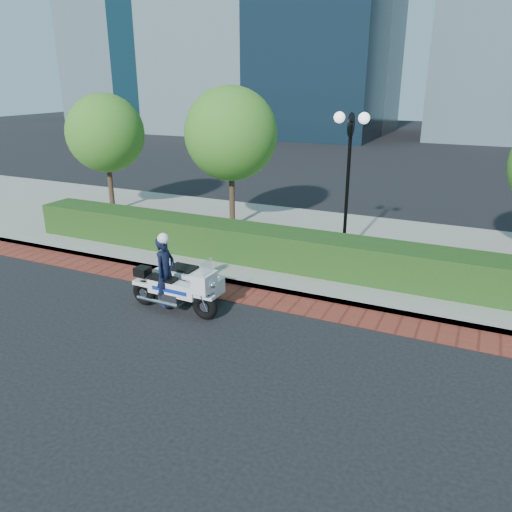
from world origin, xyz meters
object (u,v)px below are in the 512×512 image
at_px(lamppost, 349,162).
at_px(tree_a, 105,133).
at_px(police_motorcycle, 178,280).
at_px(tree_b, 231,134).

distance_m(lamppost, tree_a, 10.09).
bearing_deg(police_motorcycle, tree_b, 107.65).
bearing_deg(police_motorcycle, tree_a, 141.21).
relative_size(tree_a, police_motorcycle, 1.92).
xyz_separation_m(tree_a, police_motorcycle, (7.27, -6.22, -2.56)).
relative_size(lamppost, tree_b, 0.86).
height_order(tree_a, police_motorcycle, tree_a).
bearing_deg(lamppost, police_motorcycle, -119.01).
height_order(tree_b, police_motorcycle, tree_b).
distance_m(tree_a, police_motorcycle, 9.91).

